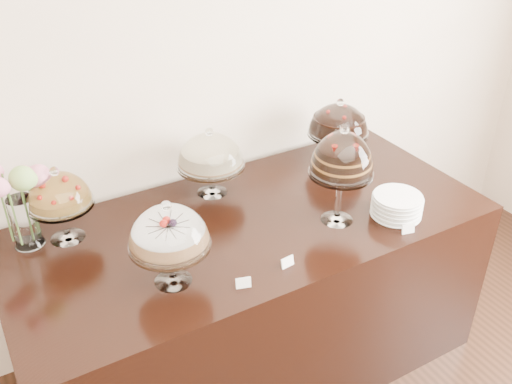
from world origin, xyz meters
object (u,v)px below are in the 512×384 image
cake_stand_sugar_sponge (169,231)px  cake_stand_cheesecake (210,154)px  cake_stand_choco_layer (342,157)px  cake_stand_fruit_tart (59,194)px  flower_vase (17,195)px  display_counter (251,295)px  cake_stand_dark_choco (339,122)px  plate_stack (397,206)px

cake_stand_sugar_sponge → cake_stand_cheesecake: 0.68m
cake_stand_choco_layer → cake_stand_fruit_tart: (-1.10, 0.47, -0.10)m
cake_stand_cheesecake → flower_vase: flower_vase is taller
cake_stand_fruit_tart → display_counter: bearing=-20.7°
flower_vase → cake_stand_cheesecake: bearing=-0.4°
cake_stand_dark_choco → cake_stand_sugar_sponge: bearing=-157.2°
cake_stand_sugar_sponge → cake_stand_choco_layer: 0.82m
display_counter → cake_stand_sugar_sponge: 0.86m
cake_stand_cheesecake → plate_stack: cake_stand_cheesecake is taller
flower_vase → plate_stack: size_ratio=1.76×
cake_stand_choco_layer → cake_stand_cheesecake: cake_stand_choco_layer is taller
cake_stand_cheesecake → flower_vase: bearing=179.6°
display_counter → flower_vase: 1.19m
cake_stand_cheesecake → cake_stand_dark_choco: size_ratio=0.97×
display_counter → cake_stand_cheesecake: size_ratio=6.34×
cake_stand_dark_choco → plate_stack: bearing=-98.3°
display_counter → cake_stand_cheesecake: cake_stand_cheesecake is taller
cake_stand_sugar_sponge → cake_stand_cheesecake: cake_stand_sugar_sponge is taller
display_counter → cake_stand_sugar_sponge: cake_stand_sugar_sponge is taller
cake_stand_dark_choco → display_counter: bearing=-158.3°
cake_stand_choco_layer → cake_stand_dark_choco: (0.34, 0.46, -0.09)m
flower_vase → cake_stand_fruit_tart: bearing=-12.0°
cake_stand_dark_choco → cake_stand_fruit_tart: size_ratio=1.02×
cake_stand_fruit_tart → cake_stand_choco_layer: bearing=-23.3°
cake_stand_sugar_sponge → flower_vase: flower_vase is taller
cake_stand_dark_choco → plate_stack: 0.60m
cake_stand_cheesecake → cake_stand_dark_choco: bearing=-3.2°
cake_stand_cheesecake → cake_stand_fruit_tart: cake_stand_fruit_tart is taller
display_counter → cake_stand_sugar_sponge: bearing=-155.6°
display_counter → cake_stand_dark_choco: cake_stand_dark_choco is taller
cake_stand_choco_layer → display_counter: bearing=151.5°
cake_stand_dark_choco → flower_vase: (-1.60, 0.05, 0.02)m
cake_stand_choco_layer → cake_stand_dark_choco: 0.58m
display_counter → flower_vase: flower_vase is taller
cake_stand_dark_choco → plate_stack: (-0.08, -0.57, -0.17)m
cake_stand_fruit_tart → flower_vase: (-0.16, 0.03, 0.03)m
cake_stand_sugar_sponge → plate_stack: cake_stand_sugar_sponge is taller
flower_vase → cake_stand_choco_layer: bearing=-22.0°
display_counter → cake_stand_choco_layer: (0.35, -0.19, 0.77)m
cake_stand_dark_choco → plate_stack: cake_stand_dark_choco is taller
cake_stand_choco_layer → flower_vase: cake_stand_choco_layer is taller
display_counter → flower_vase: bearing=160.7°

